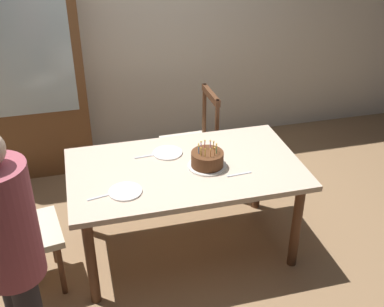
% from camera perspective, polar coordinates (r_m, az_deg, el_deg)
% --- Properties ---
extents(ground, '(6.40, 6.40, 0.00)m').
position_cam_1_polar(ground, '(3.86, -0.73, -11.04)').
color(ground, '#93704C').
extents(back_wall, '(6.40, 0.10, 2.60)m').
position_cam_1_polar(back_wall, '(4.89, -6.23, 15.19)').
color(back_wall, silver).
rests_on(back_wall, ground).
extents(dining_table, '(1.65, 0.95, 0.74)m').
position_cam_1_polar(dining_table, '(3.46, -0.80, -2.79)').
color(dining_table, beige).
rests_on(dining_table, ground).
extents(birthday_cake, '(0.28, 0.28, 0.18)m').
position_cam_1_polar(birthday_cake, '(3.39, 1.83, -0.74)').
color(birthday_cake, silver).
rests_on(birthday_cake, dining_table).
extents(plate_near_celebrant, '(0.22, 0.22, 0.01)m').
position_cam_1_polar(plate_near_celebrant, '(3.17, -7.91, -4.48)').
color(plate_near_celebrant, white).
rests_on(plate_near_celebrant, dining_table).
extents(plate_far_side, '(0.22, 0.22, 0.01)m').
position_cam_1_polar(plate_far_side, '(3.58, -2.92, 0.08)').
color(plate_far_side, white).
rests_on(plate_far_side, dining_table).
extents(fork_near_celebrant, '(0.18, 0.05, 0.01)m').
position_cam_1_polar(fork_near_celebrant, '(3.15, -10.76, -5.05)').
color(fork_near_celebrant, silver).
rests_on(fork_near_celebrant, dining_table).
extents(fork_far_side, '(0.18, 0.03, 0.01)m').
position_cam_1_polar(fork_far_side, '(3.55, -5.43, -0.31)').
color(fork_far_side, silver).
rests_on(fork_far_side, dining_table).
extents(fork_near_guest, '(0.18, 0.03, 0.01)m').
position_cam_1_polar(fork_near_guest, '(3.34, 5.62, -2.46)').
color(fork_near_guest, silver).
rests_on(fork_near_guest, dining_table).
extents(chair_spindle_back, '(0.45, 0.45, 0.95)m').
position_cam_1_polar(chair_spindle_back, '(4.28, -0.03, 1.01)').
color(chair_spindle_back, beige).
rests_on(chair_spindle_back, ground).
extents(chair_upholstered, '(0.50, 0.50, 0.95)m').
position_cam_1_polar(chair_upholstered, '(3.41, -20.75, -8.19)').
color(chair_upholstered, beige).
rests_on(chair_upholstered, ground).
extents(person_celebrant, '(0.32, 0.32, 1.58)m').
position_cam_1_polar(person_celebrant, '(2.62, -20.70, -10.99)').
color(person_celebrant, '#262328').
rests_on(person_celebrant, ground).
extents(china_cabinet, '(1.10, 0.45, 1.90)m').
position_cam_1_polar(china_cabinet, '(4.69, -19.48, 8.54)').
color(china_cabinet, brown).
rests_on(china_cabinet, ground).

